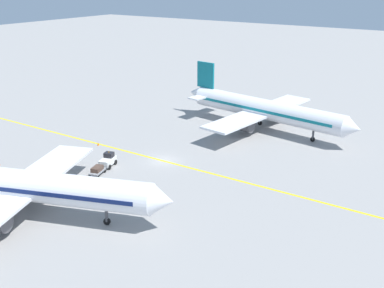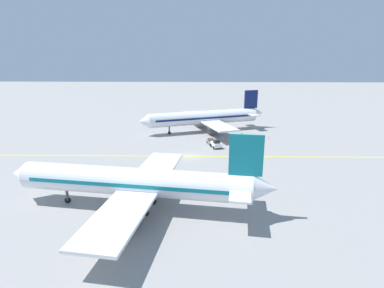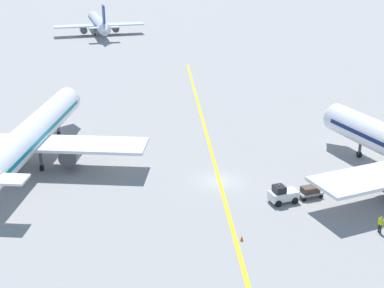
# 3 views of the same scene
# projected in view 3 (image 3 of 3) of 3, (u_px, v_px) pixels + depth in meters

# --- Properties ---
(ground_plane) EXTENTS (400.00, 400.00, 0.00)m
(ground_plane) POSITION_uv_depth(u_px,v_px,m) (219.00, 181.00, 60.76)
(ground_plane) COLOR gray
(apron_yellow_centreline) EXTENTS (1.71, 120.00, 0.01)m
(apron_yellow_centreline) POSITION_uv_depth(u_px,v_px,m) (219.00, 181.00, 60.75)
(apron_yellow_centreline) COLOR yellow
(apron_yellow_centreline) RESTS_ON ground
(airplane_at_gate) EXTENTS (28.44, 35.51, 10.60)m
(airplane_at_gate) POSITION_uv_depth(u_px,v_px,m) (30.00, 136.00, 63.72)
(airplane_at_gate) COLOR white
(airplane_at_gate) RESTS_ON ground
(airplane_distant_taxiing) EXTENTS (25.61, 31.71, 9.54)m
(airplane_distant_taxiing) POSITION_uv_depth(u_px,v_px,m) (99.00, 23.00, 151.92)
(airplane_distant_taxiing) COLOR silver
(airplane_distant_taxiing) RESTS_ON ground
(baggage_tug_white) EXTENTS (3.31, 2.45, 2.11)m
(baggage_tug_white) POSITION_uv_depth(u_px,v_px,m) (283.00, 194.00, 55.56)
(baggage_tug_white) COLOR white
(baggage_tug_white) RESTS_ON ground
(baggage_cart_trailing) EXTENTS (2.90, 2.10, 1.24)m
(baggage_cart_trailing) POSITION_uv_depth(u_px,v_px,m) (310.00, 191.00, 56.67)
(baggage_cart_trailing) COLOR gray
(baggage_cart_trailing) RESTS_ON ground
(ground_crew_worker) EXTENTS (0.38, 0.51, 1.68)m
(ground_crew_worker) POSITION_uv_depth(u_px,v_px,m) (380.00, 224.00, 49.80)
(ground_crew_worker) COLOR #23232D
(ground_crew_worker) RESTS_ON ground
(traffic_cone_mid_apron) EXTENTS (0.32, 0.32, 0.55)m
(traffic_cone_mid_apron) POSITION_uv_depth(u_px,v_px,m) (242.00, 238.00, 48.65)
(traffic_cone_mid_apron) COLOR orange
(traffic_cone_mid_apron) RESTS_ON ground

